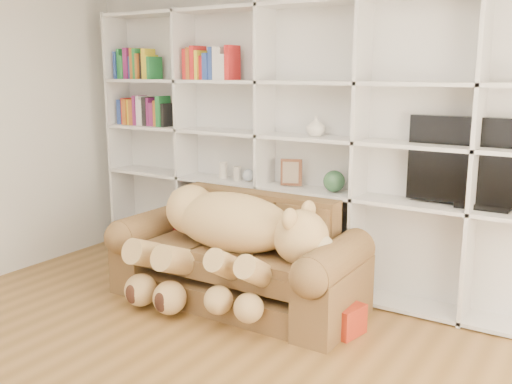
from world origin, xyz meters
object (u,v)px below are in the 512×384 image
Objects in this scene: tv at (486,164)px; gift_box at (342,318)px; sofa at (238,263)px; teddy_bear at (227,235)px.

gift_box is at bearing -135.94° from tv.
sofa is 7.54× the size of gift_box.
gift_box is at bearing 1.13° from teddy_bear.
tv reaches higher than teddy_bear.
sofa is 1.81× the size of tv.
gift_box is (0.95, -0.09, -0.21)m from sofa.
gift_box is at bearing -5.29° from sofa.
sofa is at bearing -159.36° from tv.
teddy_bear is 5.84× the size of gift_box.
tv is (0.76, 0.73, 1.08)m from gift_box.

